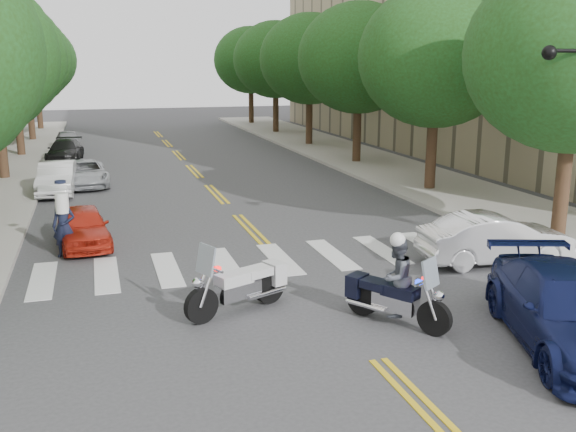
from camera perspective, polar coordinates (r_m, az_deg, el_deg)
name	(u,v)px	position (r m, az deg, el deg)	size (l,w,h in m)	color
ground	(378,360)	(12.17, 7.99, -12.56)	(140.00, 140.00, 0.00)	#38383A
sidewalk_right	(368,162)	(35.30, 7.13, 4.81)	(5.00, 60.00, 0.15)	#9E9991
tree_l_3	(12,59)	(40.09, -23.30, 12.73)	(6.40, 6.40, 8.45)	#382316
tree_l_4	(26,59)	(48.06, -22.30, 12.76)	(6.40, 6.40, 8.45)	#382316
tree_l_5	(35,60)	(56.03, -21.59, 12.78)	(6.40, 6.40, 8.45)	#382316
tree_r_0	(576,54)	(20.86, 24.21, 12.98)	(6.40, 6.40, 8.45)	#382316
tree_r_1	(436,57)	(27.44, 13.04, 13.62)	(6.40, 6.40, 8.45)	#382316
tree_r_2	(359,58)	(34.63, 6.31, 13.77)	(6.40, 6.40, 8.45)	#382316
tree_r_3	(310,59)	(42.11, 1.93, 13.77)	(6.40, 6.40, 8.45)	#382316
tree_r_4	(276,60)	(49.76, -1.11, 13.72)	(6.40, 6.40, 8.45)	#382316
tree_r_5	(251,60)	(57.50, -3.34, 13.66)	(6.40, 6.40, 8.45)	#382316
motorcycle_police	(394,283)	(13.48, 9.36, -5.93)	(1.56, 2.17, 1.98)	black
motorcycle_parked	(245,285)	(14.14, -3.86, -6.13)	(2.45, 1.33, 1.67)	black
officer_standing	(64,226)	(18.93, -19.30, -0.87)	(0.64, 0.42, 1.75)	black
convertible	(495,239)	(18.25, 17.96, -1.93)	(1.44, 4.12, 1.36)	white
sedan_blue	(568,310)	(13.40, 23.63, -7.67)	(2.08, 5.12, 1.48)	#101642
parked_car_a	(83,226)	(19.95, -17.74, -0.89)	(1.39, 3.46, 1.18)	red
parked_car_b	(57,178)	(28.31, -19.84, 3.19)	(1.39, 3.99, 1.32)	white
parked_car_c	(85,173)	(29.77, -17.59, 3.64)	(1.87, 4.05, 1.13)	#9DA0A5
parked_car_d	(65,151)	(37.59, -19.21, 5.50)	(1.68, 4.14, 1.20)	black
parked_car_e	(68,140)	(42.76, -18.98, 6.40)	(1.43, 3.56, 1.21)	gray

